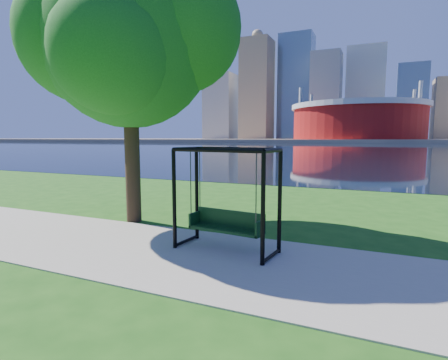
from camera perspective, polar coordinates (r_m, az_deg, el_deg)
The scene contains 8 objects.
ground at distance 8.54m, azimuth -1.31°, elevation -11.75°, with size 900.00×900.00×0.00m, color #1E5114.
path at distance 8.11m, azimuth -2.85°, elevation -12.67°, with size 120.00×4.00×0.03m, color #9E937F.
river at distance 109.41m, azimuth 22.14°, elevation 4.93°, with size 900.00×180.00×0.02m, color black.
far_bank at distance 313.35m, azimuth 23.37°, elevation 5.98°, with size 900.00×228.00×2.00m, color #937F60.
stadium at distance 242.97m, azimuth 20.94°, elevation 9.12°, with size 83.00×83.00×32.00m.
skyline at distance 328.48m, azimuth 22.93°, elevation 12.12°, with size 392.00×66.00×96.50m.
swing at distance 8.36m, azimuth 0.41°, elevation -3.57°, with size 2.55×1.32×2.50m.
park_tree at distance 12.12m, azimuth -15.34°, elevation 21.33°, with size 6.73×6.07×8.35m.
Camera 1 is at (3.45, -7.32, 2.72)m, focal length 28.00 mm.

